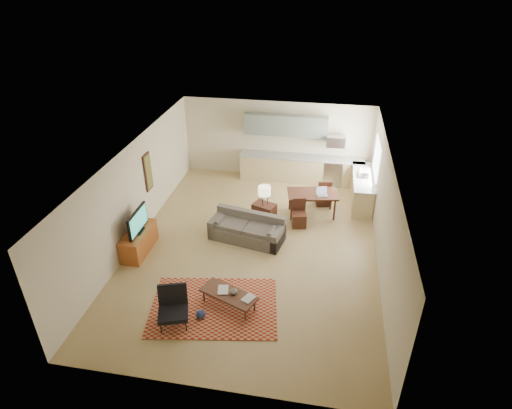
% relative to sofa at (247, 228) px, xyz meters
% --- Properties ---
extents(room, '(9.00, 9.00, 9.00)m').
position_rel_sofa_xyz_m(room, '(0.26, -0.31, 0.98)').
color(room, '#9D824F').
rests_on(room, ground).
extents(kitchen_counter_back, '(4.26, 0.64, 0.92)m').
position_rel_sofa_xyz_m(kitchen_counter_back, '(1.16, 3.87, 0.09)').
color(kitchen_counter_back, tan).
rests_on(kitchen_counter_back, ground).
extents(kitchen_counter_right, '(0.64, 2.26, 0.92)m').
position_rel_sofa_xyz_m(kitchen_counter_right, '(3.19, 2.69, 0.09)').
color(kitchen_counter_right, tan).
rests_on(kitchen_counter_right, ground).
extents(kitchen_range, '(0.62, 0.62, 0.90)m').
position_rel_sofa_xyz_m(kitchen_range, '(2.26, 3.87, 0.08)').
color(kitchen_range, '#A5A8AD').
rests_on(kitchen_range, ground).
extents(kitchen_microwave, '(0.62, 0.40, 0.35)m').
position_rel_sofa_xyz_m(kitchen_microwave, '(2.26, 3.89, 1.18)').
color(kitchen_microwave, '#A5A8AD').
rests_on(kitchen_microwave, room).
extents(upper_cabinets, '(2.80, 0.34, 0.70)m').
position_rel_sofa_xyz_m(upper_cabinets, '(0.56, 4.02, 1.58)').
color(upper_cabinets, slate).
rests_on(upper_cabinets, room).
extents(window_right, '(0.02, 1.40, 1.05)m').
position_rel_sofa_xyz_m(window_right, '(3.49, 2.69, 1.18)').
color(window_right, white).
rests_on(window_right, room).
extents(wall_art_left, '(0.06, 0.42, 1.10)m').
position_rel_sofa_xyz_m(wall_art_left, '(-2.95, 0.59, 1.18)').
color(wall_art_left, olive).
rests_on(wall_art_left, room).
extents(triptych, '(1.70, 0.04, 0.50)m').
position_rel_sofa_xyz_m(triptych, '(0.16, 4.16, 1.38)').
color(triptych, '#F2E7BF').
rests_on(triptych, room).
extents(rug, '(3.07, 2.36, 0.02)m').
position_rel_sofa_xyz_m(rug, '(-0.21, -2.75, -0.36)').
color(rug, maroon).
rests_on(rug, floor).
extents(sofa, '(2.25, 1.32, 0.73)m').
position_rel_sofa_xyz_m(sofa, '(0.00, 0.00, 0.00)').
color(sofa, '#554D44').
rests_on(sofa, floor).
extents(coffee_table, '(1.39, 0.97, 0.39)m').
position_rel_sofa_xyz_m(coffee_table, '(0.12, -2.67, -0.17)').
color(coffee_table, '#472618').
rests_on(coffee_table, floor).
extents(book_a, '(0.35, 0.40, 0.03)m').
position_rel_sofa_xyz_m(book_a, '(-0.14, -2.62, 0.03)').
color(book_a, maroon).
rests_on(book_a, coffee_table).
extents(book_b, '(0.46, 0.48, 0.02)m').
position_rel_sofa_xyz_m(book_b, '(0.49, -2.72, 0.03)').
color(book_b, navy).
rests_on(book_b, coffee_table).
extents(vase, '(0.18, 0.18, 0.17)m').
position_rel_sofa_xyz_m(vase, '(0.23, -2.66, 0.11)').
color(vase, black).
rests_on(vase, coffee_table).
extents(armchair, '(0.90, 0.90, 0.82)m').
position_rel_sofa_xyz_m(armchair, '(-0.92, -3.38, 0.04)').
color(armchair, black).
rests_on(armchair, floor).
extents(tv_credenza, '(0.52, 1.35, 0.62)m').
position_rel_sofa_xyz_m(tv_credenza, '(-2.71, -1.03, -0.05)').
color(tv_credenza, '#97471B').
rests_on(tv_credenza, floor).
extents(tv, '(0.10, 1.04, 0.62)m').
position_rel_sofa_xyz_m(tv, '(-2.66, -1.03, 0.57)').
color(tv, black).
rests_on(tv, tv_credenza).
extents(console_table, '(0.73, 0.61, 0.73)m').
position_rel_sofa_xyz_m(console_table, '(0.36, 0.77, -0.00)').
color(console_table, '#381C12').
rests_on(console_table, floor).
extents(table_lamp, '(0.44, 0.44, 0.58)m').
position_rel_sofa_xyz_m(table_lamp, '(0.36, 0.77, 0.65)').
color(table_lamp, beige).
rests_on(table_lamp, console_table).
extents(dining_table, '(1.59, 1.09, 0.74)m').
position_rel_sofa_xyz_m(dining_table, '(1.68, 1.65, 0.00)').
color(dining_table, '#381C12').
rests_on(dining_table, floor).
extents(dining_chair_near, '(0.47, 0.49, 0.83)m').
position_rel_sofa_xyz_m(dining_chair_near, '(1.36, 0.95, 0.05)').
color(dining_chair_near, '#381C12').
rests_on(dining_chair_near, floor).
extents(dining_chair_far, '(0.50, 0.52, 0.89)m').
position_rel_sofa_xyz_m(dining_chair_far, '(2.00, 2.35, 0.08)').
color(dining_chair_far, '#381C12').
rests_on(dining_chair_far, floor).
extents(laptop, '(0.37, 0.32, 0.23)m').
position_rel_sofa_xyz_m(laptop, '(1.97, 1.55, 0.49)').
color(laptop, '#A5A8AD').
rests_on(laptop, dining_table).
extents(soap_bottle, '(0.12, 0.12, 0.19)m').
position_rel_sofa_xyz_m(soap_bottle, '(3.09, 3.00, 0.65)').
color(soap_bottle, '#F2E7BF').
rests_on(soap_bottle, kitchen_counter_right).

